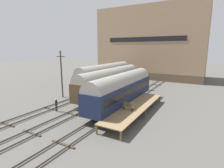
{
  "coord_description": "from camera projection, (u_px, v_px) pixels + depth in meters",
  "views": [
    {
      "loc": [
        14.99,
        -19.21,
        8.39
      ],
      "look_at": [
        0.0,
        7.5,
        2.2
      ],
      "focal_mm": 28.0,
      "sensor_mm": 36.0,
      "label": 1
    }
  ],
  "objects": [
    {
      "name": "train_car_grey",
      "position": [
        106.0,
        75.0,
        37.4
      ],
      "size": [
        3.12,
        17.8,
        5.25
      ],
      "color": "black",
      "rests_on": "ground"
    },
    {
      "name": "track_middle",
      "position": [
        87.0,
        107.0,
        25.24
      ],
      "size": [
        2.6,
        60.0,
        0.26
      ],
      "color": "#4C4742",
      "rests_on": "ground"
    },
    {
      "name": "track_left",
      "position": [
        65.0,
        102.0,
        27.3
      ],
      "size": [
        2.6,
        60.0,
        0.26
      ],
      "color": "#4C4742",
      "rests_on": "ground"
    },
    {
      "name": "warehouse_building",
      "position": [
        151.0,
        44.0,
        51.46
      ],
      "size": [
        29.85,
        12.12,
        19.78
      ],
      "color": "brown",
      "rests_on": "ground"
    },
    {
      "name": "utility_pole",
      "position": [
        62.0,
        74.0,
        30.02
      ],
      "size": [
        1.8,
        0.24,
        8.07
      ],
      "color": "#473828",
      "rests_on": "ground"
    },
    {
      "name": "bench",
      "position": [
        128.0,
        106.0,
        21.26
      ],
      "size": [
        1.4,
        0.4,
        0.91
      ],
      "color": "brown",
      "rests_on": "station_platform"
    },
    {
      "name": "person_worker",
      "position": [
        56.0,
        104.0,
        23.66
      ],
      "size": [
        0.32,
        0.32,
        1.76
      ],
      "color": "#282833",
      "rests_on": "ground"
    },
    {
      "name": "train_car_navy",
      "position": [
        122.0,
        88.0,
        25.12
      ],
      "size": [
        2.98,
        15.98,
        5.02
      ],
      "color": "black",
      "rests_on": "ground"
    },
    {
      "name": "station_platform",
      "position": [
        136.0,
        107.0,
        22.61
      ],
      "size": [
        3.0,
        14.29,
        1.08
      ],
      "color": "#8C704C",
      "rests_on": "ground"
    },
    {
      "name": "ground_plane",
      "position": [
        87.0,
        108.0,
        25.27
      ],
      "size": [
        200.0,
        200.0,
        0.0
      ],
      "primitive_type": "plane",
      "color": "#56544F"
    },
    {
      "name": "track_right",
      "position": [
        112.0,
        112.0,
        23.19
      ],
      "size": [
        2.6,
        60.0,
        0.26
      ],
      "color": "#4C4742",
      "rests_on": "ground"
    },
    {
      "name": "train_car_brown",
      "position": [
        111.0,
        81.0,
        30.8
      ],
      "size": [
        2.92,
        18.1,
        5.07
      ],
      "color": "black",
      "rests_on": "ground"
    }
  ]
}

